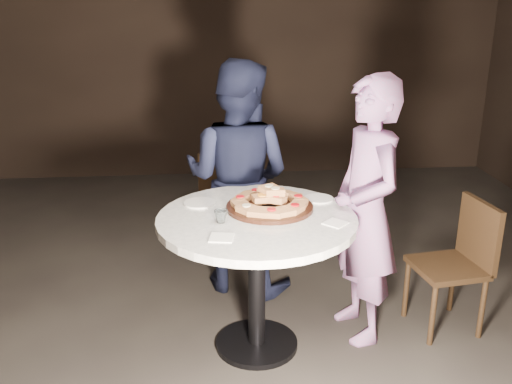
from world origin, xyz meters
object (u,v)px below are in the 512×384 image
table (257,242)px  chair_right (461,257)px  water_glass (221,216)px  diner_teal (366,212)px  chair_far (230,198)px  focaccia_pile (270,200)px  diner_navy (237,178)px  serving_board (270,207)px

table → chair_right: size_ratio=1.44×
water_glass → diner_teal: size_ratio=0.05×
diner_teal → chair_far: bearing=-157.2°
focaccia_pile → diner_teal: size_ratio=0.28×
water_glass → table: bearing=18.4°
focaccia_pile → diner_teal: bearing=0.1°
diner_navy → diner_teal: bearing=161.0°
diner_navy → chair_right: bearing=178.0°
focaccia_pile → diner_navy: (-0.15, 0.70, -0.09)m
serving_board → diner_teal: bearing=0.1°
focaccia_pile → chair_far: (-0.19, 1.16, -0.40)m
water_glass → diner_teal: diner_teal is taller
serving_board → chair_far: chair_far is taller
diner_navy → diner_teal: 1.01m
table → focaccia_pile: bearing=52.6°
water_glass → diner_navy: (0.14, 0.88, -0.07)m
table → chair_far: chair_far is taller
water_glass → diner_navy: 0.89m
water_glass → diner_teal: 0.89m
chair_far → chair_right: size_ratio=1.05×
focaccia_pile → diner_navy: bearing=102.2°
serving_board → focaccia_pile: size_ratio=1.11×
chair_right → diner_navy: size_ratio=0.51×
chair_far → diner_teal: 1.43m
serving_board → diner_teal: diner_teal is taller
water_glass → chair_right: size_ratio=0.09×
serving_board → water_glass: size_ratio=6.62×
diner_teal → table: bearing=-90.8°
table → chair_right: (1.30, 0.13, -0.21)m
water_glass → chair_right: bearing=7.4°
chair_far → diner_teal: size_ratio=0.54×
chair_right → diner_teal: size_ratio=0.52×
chair_right → diner_navy: bearing=-125.0°
focaccia_pile → water_glass: size_ratio=5.96×
focaccia_pile → water_glass: 0.34m
chair_far → diner_navy: size_ratio=0.54×
table → serving_board: serving_board is taller
chair_right → diner_teal: (-0.63, -0.01, 0.33)m
focaccia_pile → chair_far: 1.24m
water_glass → chair_far: water_glass is taller
chair_right → diner_navy: 1.56m
focaccia_pile → serving_board: bearing=-178.9°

